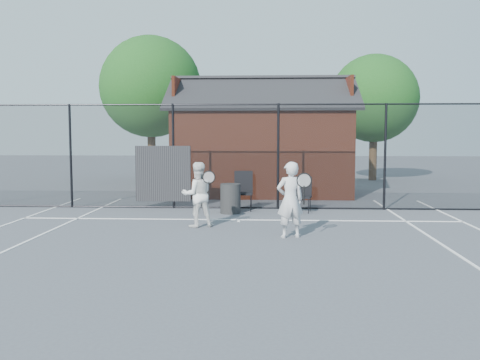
{
  "coord_description": "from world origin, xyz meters",
  "views": [
    {
      "loc": [
        0.72,
        -10.19,
        2.18
      ],
      "look_at": [
        0.08,
        1.93,
        1.1
      ],
      "focal_mm": 40.0,
      "sensor_mm": 36.0,
      "label": 1
    }
  ],
  "objects_px": {
    "clubhouse": "(262,149)",
    "player_front": "(290,200)",
    "chair_left": "(243,192)",
    "player_back": "(197,195)",
    "waste_bin": "(230,199)",
    "chair_right": "(303,195)"
  },
  "relations": [
    {
      "from": "player_back",
      "to": "chair_left",
      "type": "distance_m",
      "value": 2.78
    },
    {
      "from": "player_back",
      "to": "waste_bin",
      "type": "relative_size",
      "value": 1.88
    },
    {
      "from": "clubhouse",
      "to": "player_front",
      "type": "height_order",
      "value": "clubhouse"
    },
    {
      "from": "player_front",
      "to": "chair_right",
      "type": "relative_size",
      "value": 1.68
    },
    {
      "from": "chair_left",
      "to": "waste_bin",
      "type": "distance_m",
      "value": 0.61
    },
    {
      "from": "chair_left",
      "to": "waste_bin",
      "type": "bearing_deg",
      "value": -123.84
    },
    {
      "from": "clubhouse",
      "to": "player_back",
      "type": "height_order",
      "value": "clubhouse"
    },
    {
      "from": "clubhouse",
      "to": "player_front",
      "type": "xyz_separation_m",
      "value": [
        0.68,
        -8.18,
        -0.81
      ]
    },
    {
      "from": "chair_right",
      "to": "chair_left",
      "type": "bearing_deg",
      "value": -177.63
    },
    {
      "from": "player_front",
      "to": "player_back",
      "type": "bearing_deg",
      "value": 150.87
    },
    {
      "from": "player_front",
      "to": "waste_bin",
      "type": "xyz_separation_m",
      "value": [
        -1.48,
        3.28,
        -0.39
      ]
    },
    {
      "from": "player_front",
      "to": "player_back",
      "type": "distance_m",
      "value": 2.39
    },
    {
      "from": "chair_right",
      "to": "player_front",
      "type": "bearing_deg",
      "value": -86.73
    },
    {
      "from": "player_front",
      "to": "chair_left",
      "type": "distance_m",
      "value": 3.96
    },
    {
      "from": "player_back",
      "to": "waste_bin",
      "type": "height_order",
      "value": "player_back"
    },
    {
      "from": "player_front",
      "to": "chair_left",
      "type": "xyz_separation_m",
      "value": [
        -1.15,
        3.78,
        -0.26
      ]
    },
    {
      "from": "waste_bin",
      "to": "player_back",
      "type": "bearing_deg",
      "value": -106.19
    },
    {
      "from": "chair_right",
      "to": "waste_bin",
      "type": "xyz_separation_m",
      "value": [
        -1.96,
        -0.25,
        -0.07
      ]
    },
    {
      "from": "chair_right",
      "to": "waste_bin",
      "type": "bearing_deg",
      "value": -161.64
    },
    {
      "from": "chair_left",
      "to": "chair_right",
      "type": "distance_m",
      "value": 1.65
    },
    {
      "from": "player_back",
      "to": "waste_bin",
      "type": "xyz_separation_m",
      "value": [
        0.61,
        2.11,
        -0.35
      ]
    },
    {
      "from": "clubhouse",
      "to": "chair_left",
      "type": "relative_size",
      "value": 6.03
    }
  ]
}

